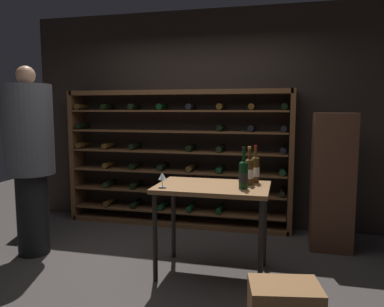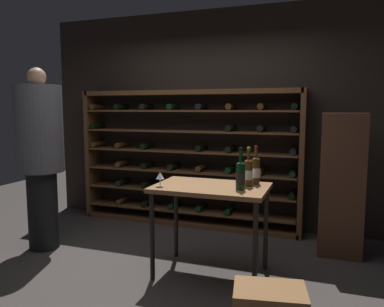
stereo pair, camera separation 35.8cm
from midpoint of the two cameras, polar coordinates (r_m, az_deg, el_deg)
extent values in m
plane|color=#383330|center=(3.73, -7.28, -17.79)|extent=(9.48, 9.48, 0.00)
cube|color=black|center=(5.05, -0.39, 5.23)|extent=(4.77, 0.10, 2.82)
cube|color=brown|center=(5.61, -18.71, -0.28)|extent=(0.06, 0.32, 1.79)
cube|color=brown|center=(4.73, 12.69, -1.33)|extent=(0.06, 0.32, 1.79)
cube|color=brown|center=(4.94, -4.46, 9.18)|extent=(2.92, 0.32, 0.06)
cube|color=brown|center=(5.16, -4.29, -10.32)|extent=(2.92, 0.32, 0.06)
cube|color=brown|center=(5.12, -4.30, -8.53)|extent=(2.84, 0.32, 0.02)
cylinder|color=#4C3314|center=(5.48, -14.10, -7.10)|extent=(0.08, 0.30, 0.08)
cylinder|color=black|center=(5.31, -10.36, -7.45)|extent=(0.08, 0.30, 0.08)
cylinder|color=black|center=(5.17, -6.38, -7.78)|extent=(0.08, 0.30, 0.08)
cylinder|color=black|center=(5.05, -2.19, -8.09)|extent=(0.08, 0.30, 0.08)
cylinder|color=black|center=(4.96, 2.19, -8.37)|extent=(0.08, 0.30, 0.08)
cube|color=brown|center=(5.05, -4.33, -5.64)|extent=(2.84, 0.32, 0.02)
cylinder|color=black|center=(5.42, -14.18, -4.39)|extent=(0.08, 0.30, 0.08)
cylinder|color=black|center=(5.25, -10.42, -4.65)|extent=(0.08, 0.30, 0.08)
cylinder|color=black|center=(5.11, -6.42, -4.91)|extent=(0.08, 0.30, 0.08)
cylinder|color=black|center=(4.99, -2.20, -5.15)|extent=(0.08, 0.30, 0.08)
cylinder|color=black|center=(4.90, 2.20, -5.38)|extent=(0.08, 0.30, 0.08)
cylinder|color=black|center=(4.80, 11.38, -5.75)|extent=(0.08, 0.30, 0.08)
cube|color=brown|center=(5.00, -4.36, -2.69)|extent=(2.84, 0.32, 0.02)
cylinder|color=#4C3314|center=(5.38, -14.26, -1.62)|extent=(0.08, 0.30, 0.08)
cylinder|color=black|center=(5.21, -10.48, -1.80)|extent=(0.08, 0.30, 0.08)
cylinder|color=black|center=(5.06, -6.46, -1.97)|extent=(0.08, 0.30, 0.08)
cylinder|color=#4C3314|center=(4.94, -2.21, -2.15)|extent=(0.08, 0.30, 0.08)
cylinder|color=black|center=(4.85, 2.21, -2.32)|extent=(0.08, 0.30, 0.08)
cylinder|color=#4C3314|center=(4.78, 6.79, -2.48)|extent=(0.08, 0.30, 0.08)
cylinder|color=black|center=(4.75, 11.45, -2.63)|extent=(0.08, 0.30, 0.08)
cube|color=brown|center=(4.97, -4.38, 0.32)|extent=(2.84, 0.32, 0.02)
cylinder|color=#4C3314|center=(5.54, -17.90, 1.25)|extent=(0.08, 0.30, 0.08)
cylinder|color=#4C3314|center=(5.35, -14.35, 1.18)|extent=(0.08, 0.30, 0.08)
cylinder|color=black|center=(5.17, -10.54, 1.10)|extent=(0.08, 0.30, 0.08)
cylinder|color=black|center=(4.90, -2.23, 0.90)|extent=(0.08, 0.30, 0.08)
cylinder|color=black|center=(4.81, 2.23, 0.79)|extent=(0.08, 0.30, 0.08)
cylinder|color=black|center=(4.72, 11.53, 0.54)|extent=(0.08, 0.30, 0.08)
cube|color=brown|center=(4.94, -4.41, 3.37)|extent=(2.84, 0.32, 0.02)
cylinder|color=black|center=(5.52, -18.00, 3.98)|extent=(0.08, 0.30, 0.08)
cylinder|color=black|center=(4.79, 2.24, 3.93)|extent=(0.08, 0.30, 0.08)
cylinder|color=black|center=(4.73, 6.88, 3.85)|extent=(0.08, 0.30, 0.08)
cylinder|color=black|center=(4.70, 11.60, 3.74)|extent=(0.08, 0.30, 0.08)
cube|color=brown|center=(4.94, -4.44, 6.43)|extent=(2.84, 0.32, 0.02)
cylinder|color=#4C3314|center=(5.52, -18.10, 6.73)|extent=(0.08, 0.30, 0.08)
cylinder|color=black|center=(5.32, -14.52, 6.86)|extent=(0.08, 0.30, 0.08)
cylinder|color=black|center=(5.15, -10.67, 6.96)|extent=(0.08, 0.30, 0.08)
cylinder|color=black|center=(5.00, -6.58, 7.04)|extent=(0.08, 0.30, 0.08)
cylinder|color=black|center=(4.88, -2.26, 7.09)|extent=(0.08, 0.30, 0.08)
cylinder|color=#4C3314|center=(4.79, 2.26, 7.10)|extent=(0.08, 0.30, 0.08)
cylinder|color=#4C3314|center=(4.72, 6.92, 7.06)|extent=(0.08, 0.30, 0.08)
cylinder|color=black|center=(4.69, 11.68, 6.97)|extent=(0.08, 0.30, 0.08)
cube|color=brown|center=(3.48, 0.19, -5.17)|extent=(1.03, 0.67, 0.04)
cylinder|color=black|center=(3.48, -8.63, -12.53)|extent=(0.04, 0.04, 0.81)
cylinder|color=black|center=(3.25, 7.19, -13.88)|extent=(0.04, 0.04, 0.81)
cylinder|color=black|center=(3.99, -5.43, -9.94)|extent=(0.04, 0.04, 0.81)
cylinder|color=black|center=(3.79, 8.22, -10.85)|extent=(0.04, 0.04, 0.81)
cylinder|color=black|center=(4.47, -25.10, -8.32)|extent=(0.32, 0.32, 0.86)
cylinder|color=#4C4C51|center=(4.33, -25.70, 3.25)|extent=(0.50, 0.50, 0.94)
sphere|color=#AD7A5B|center=(4.34, -26.08, 10.57)|extent=(0.19, 0.19, 0.19)
cube|color=#4C2D1E|center=(4.34, 18.25, -4.13)|extent=(0.44, 0.36, 1.50)
cylinder|color=#4C3314|center=(3.50, 5.73, -2.90)|extent=(0.08, 0.08, 0.23)
cone|color=#4C3314|center=(3.48, 5.76, -0.84)|extent=(0.08, 0.08, 0.03)
cylinder|color=#4C3314|center=(3.47, 5.77, 0.04)|extent=(0.03, 0.03, 0.08)
cylinder|color=#B7932D|center=(3.47, 5.78, 0.88)|extent=(0.03, 0.03, 0.02)
cylinder|color=silver|center=(3.50, 5.73, -3.09)|extent=(0.08, 0.08, 0.09)
cylinder|color=black|center=(3.33, 4.73, -3.39)|extent=(0.08, 0.08, 0.23)
cone|color=black|center=(3.31, 4.75, -1.22)|extent=(0.08, 0.08, 0.03)
cylinder|color=black|center=(3.30, 4.76, -0.20)|extent=(0.03, 0.03, 0.09)
cylinder|color=black|center=(3.29, 4.77, 0.79)|extent=(0.03, 0.03, 0.02)
cylinder|color=black|center=(3.33, 4.72, -3.59)|extent=(0.08, 0.08, 0.09)
cylinder|color=#4C3314|center=(3.60, 6.73, -2.58)|extent=(0.08, 0.08, 0.24)
cone|color=#4C3314|center=(3.58, 6.76, -0.52)|extent=(0.08, 0.08, 0.03)
cylinder|color=#4C3314|center=(3.58, 6.77, 0.28)|extent=(0.03, 0.03, 0.08)
cylinder|color=maroon|center=(3.57, 6.78, 1.06)|extent=(0.03, 0.03, 0.02)
cylinder|color=silver|center=(3.60, 6.72, -2.76)|extent=(0.08, 0.08, 0.09)
cylinder|color=silver|center=(3.42, -7.51, -5.07)|extent=(0.07, 0.07, 0.00)
cylinder|color=silver|center=(3.41, -7.52, -4.49)|extent=(0.01, 0.01, 0.07)
cone|color=silver|center=(3.40, -7.54, -3.42)|extent=(0.07, 0.07, 0.06)
cylinder|color=#590A14|center=(3.40, -7.53, -3.65)|extent=(0.04, 0.04, 0.02)
camera|label=1|loc=(0.18, -92.86, -0.34)|focal=35.31mm
camera|label=2|loc=(0.18, 87.14, 0.34)|focal=35.31mm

